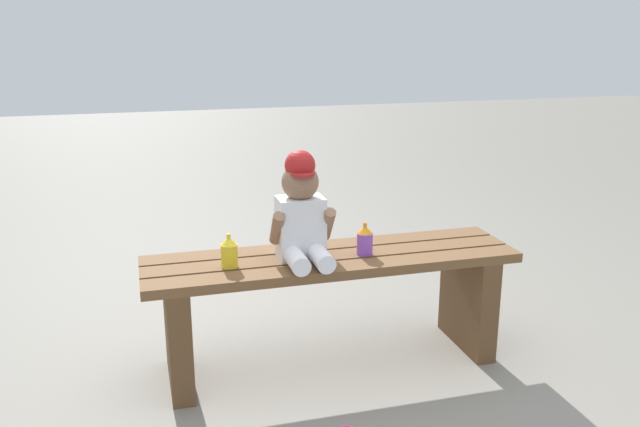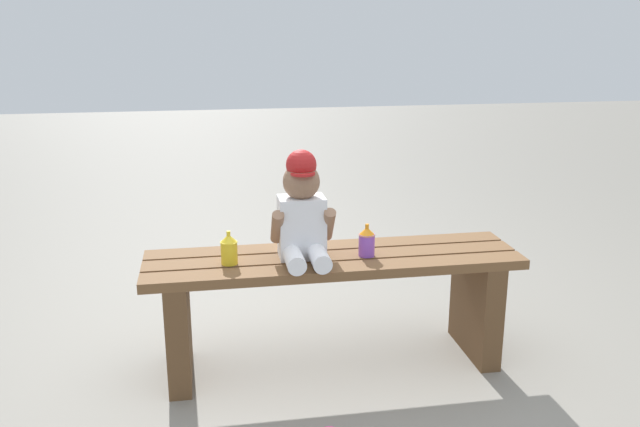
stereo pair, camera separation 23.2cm
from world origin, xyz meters
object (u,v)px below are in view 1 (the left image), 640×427
at_px(sippy_cup_left, 229,251).
at_px(child_figure, 302,213).
at_px(sippy_cup_right, 365,240).
at_px(park_bench, 331,292).

bearing_deg(sippy_cup_left, child_figure, 3.16).
height_order(child_figure, sippy_cup_right, child_figure).
distance_m(park_bench, child_figure, 0.35).
bearing_deg(child_figure, sippy_cup_left, -176.84).
xyz_separation_m(child_figure, sippy_cup_left, (-0.27, -0.01, -0.12)).
bearing_deg(child_figure, park_bench, 5.81).
relative_size(sippy_cup_left, sippy_cup_right, 1.00).
bearing_deg(sippy_cup_right, sippy_cup_left, 180.00).
distance_m(park_bench, sippy_cup_right, 0.24).
height_order(child_figure, sippy_cup_left, child_figure).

